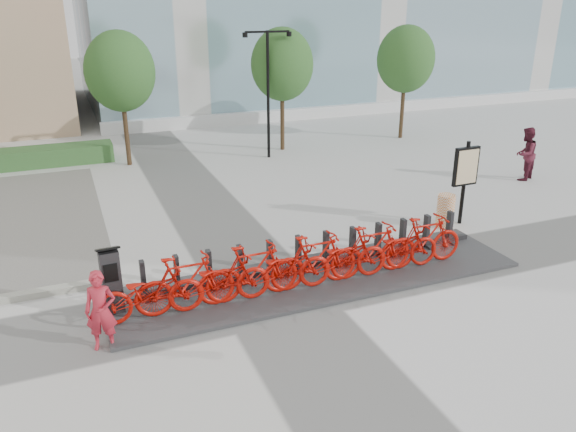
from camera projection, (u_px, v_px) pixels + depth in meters
name	position (u px, v px, depth m)	size (l,w,h in m)	color
ground	(272.00, 296.00, 12.32)	(120.00, 120.00, 0.00)	silver
hedge_b	(33.00, 157.00, 21.86)	(6.00, 1.20, 0.70)	#255426
tree_1	(120.00, 72.00, 20.89)	(2.60, 2.60, 5.10)	#342111
tree_2	(282.00, 65.00, 23.17)	(2.60, 2.60, 5.10)	#342111
tree_3	(406.00, 59.00, 25.27)	(2.60, 2.60, 5.10)	#342111
streetlamp	(268.00, 80.00, 22.12)	(2.00, 0.20, 5.00)	black
dock_pad	(319.00, 278.00, 13.02)	(9.60, 2.40, 0.08)	#363638
dock_rail_posts	(314.00, 251.00, 13.29)	(8.02, 0.50, 0.85)	black
bike_0	(150.00, 293.00, 11.14)	(0.74, 2.13, 1.12)	#AC0E05
bike_1	(185.00, 283.00, 11.37)	(0.59, 2.07, 1.24)	#AC0E05
bike_2	(220.00, 280.00, 11.64)	(0.74, 2.13, 1.12)	#AC0E05
bike_3	(253.00, 271.00, 11.87)	(0.59, 2.07, 1.24)	#AC0E05
bike_4	(284.00, 268.00, 12.15)	(0.74, 2.13, 1.12)	#AC0E05
bike_5	(314.00, 260.00, 12.38)	(0.59, 2.07, 1.24)	#AC0E05
bike_6	(343.00, 258.00, 12.65)	(0.74, 2.13, 1.12)	#AC0E05
bike_7	(371.00, 250.00, 12.88)	(0.59, 2.07, 1.24)	#AC0E05
bike_8	(398.00, 248.00, 13.16)	(0.74, 2.13, 1.12)	#AC0E05
bike_9	(424.00, 241.00, 13.39)	(0.59, 2.07, 1.24)	#AC0E05
kiosk	(111.00, 280.00, 11.32)	(0.48, 0.41, 1.48)	black
worker_red	(101.00, 311.00, 10.20)	(0.57, 0.38, 1.57)	#B22130
pedestrian	(525.00, 154.00, 20.01)	(0.93, 0.72, 1.91)	#4F1826
construction_barrel	(445.00, 211.00, 15.94)	(0.50, 0.50, 0.96)	#E36300
map_sign	(466.00, 170.00, 15.77)	(0.80, 0.15, 2.43)	black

